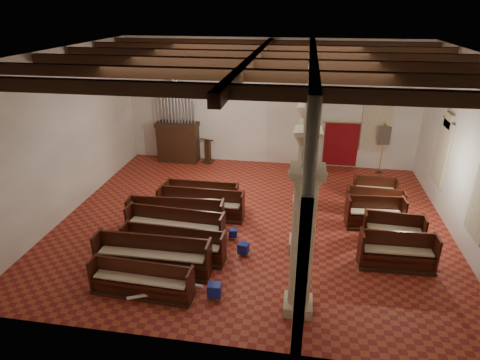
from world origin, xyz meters
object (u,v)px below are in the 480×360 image
at_px(processional_banner, 381,157).
at_px(aisle_pew_0, 396,256).
at_px(pipe_organ, 178,135).
at_px(nave_pew_0, 142,284).
at_px(lectern, 208,152).

distance_m(processional_banner, aisle_pew_0, 7.64).
bearing_deg(processional_banner, aisle_pew_0, -105.43).
relative_size(pipe_organ, nave_pew_0, 1.51).
bearing_deg(lectern, nave_pew_0, -71.88).
distance_m(lectern, processional_banner, 8.36).
bearing_deg(nave_pew_0, pipe_organ, 103.87).
relative_size(processional_banner, aisle_pew_0, 1.08).
height_order(nave_pew_0, aisle_pew_0, aisle_pew_0).
relative_size(pipe_organ, aisle_pew_0, 1.96).
xyz_separation_m(lectern, nave_pew_0, (0.50, -10.03, -0.23)).
bearing_deg(pipe_organ, lectern, -0.46).
height_order(processional_banner, aisle_pew_0, processional_banner).
xyz_separation_m(lectern, processional_banner, (8.35, 0.01, 0.25)).
bearing_deg(pipe_organ, nave_pew_0, -78.66).
distance_m(nave_pew_0, aisle_pew_0, 7.58).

